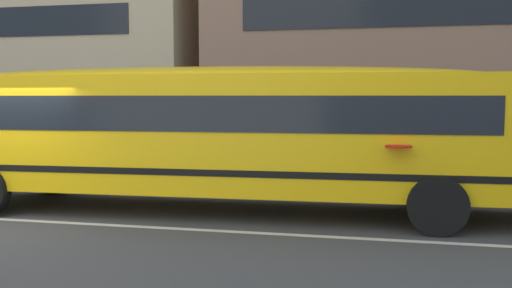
% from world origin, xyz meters
% --- Properties ---
extents(ground_plane, '(400.00, 400.00, 0.00)m').
position_xyz_m(ground_plane, '(0.00, 0.00, 0.00)').
color(ground_plane, '#424244').
extents(sidewalk_far, '(120.00, 3.00, 0.01)m').
position_xyz_m(sidewalk_far, '(0.00, 8.26, 0.01)').
color(sidewalk_far, gray).
rests_on(sidewalk_far, ground_plane).
extents(lane_centreline, '(110.00, 0.16, 0.01)m').
position_xyz_m(lane_centreline, '(0.00, 0.00, 0.00)').
color(lane_centreline, silver).
rests_on(lane_centreline, ground_plane).
extents(school_bus, '(13.16, 3.17, 2.92)m').
position_xyz_m(school_bus, '(3.74, 1.61, 1.74)').
color(school_bus, yellow).
rests_on(school_bus, ground_plane).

